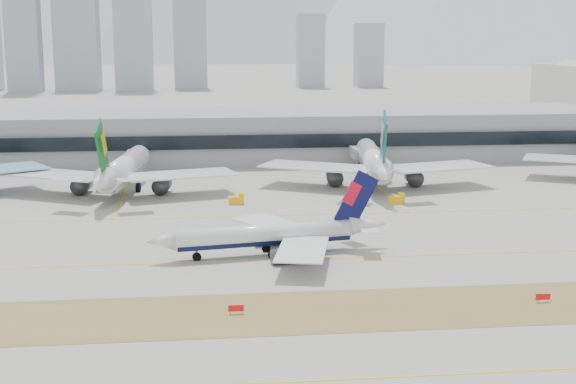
{
  "coord_description": "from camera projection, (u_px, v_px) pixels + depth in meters",
  "views": [
    {
      "loc": [
        -20.35,
        -138.81,
        38.19
      ],
      "look_at": [
        -2.76,
        18.0,
        7.5
      ],
      "focal_mm": 50.0,
      "sensor_mm": 36.0,
      "label": 1
    }
  ],
  "objects": [
    {
      "name": "city_skyline",
      "position": [
        73.0,
        20.0,
        566.03
      ],
      "size": [
        342.0,
        49.8,
        140.0
      ],
      "color": "#9DA2B2",
      "rests_on": "ground"
    },
    {
      "name": "hold_sign_left",
      "position": [
        236.0,
        308.0,
        111.83
      ],
      "size": [
        2.2,
        0.15,
        1.35
      ],
      "color": "red",
      "rests_on": "ground"
    },
    {
      "name": "gse_c",
      "position": [
        397.0,
        199.0,
        185.86
      ],
      "size": [
        3.55,
        2.0,
        2.6
      ],
      "color": "#FEB50D",
      "rests_on": "ground"
    },
    {
      "name": "widebody_eva",
      "position": [
        122.0,
        170.0,
        198.35
      ],
      "size": [
        58.43,
        57.52,
        20.95
      ],
      "rotation": [
        0.0,
        0.0,
        1.46
      ],
      "color": "white",
      "rests_on": "ground"
    },
    {
      "name": "hold_sign_right",
      "position": [
        543.0,
        297.0,
        116.72
      ],
      "size": [
        2.2,
        0.15,
        1.35
      ],
      "color": "red",
      "rests_on": "ground"
    },
    {
      "name": "widebody_cathay",
      "position": [
        374.0,
        163.0,
        209.17
      ],
      "size": [
        60.77,
        59.86,
        21.81
      ],
      "rotation": [
        0.0,
        0.0,
        1.45
      ],
      "color": "white",
      "rests_on": "ground"
    },
    {
      "name": "taxiing_airliner",
      "position": [
        273.0,
        235.0,
        142.01
      ],
      "size": [
        43.76,
        37.65,
        14.75
      ],
      "rotation": [
        0.0,
        0.0,
        3.31
      ],
      "color": "white",
      "rests_on": "ground"
    },
    {
      "name": "ground",
      "position": [
        314.0,
        251.0,
        144.92
      ],
      "size": [
        3000.0,
        3000.0,
        0.0
      ],
      "primitive_type": "plane",
      "color": "#9D9993",
      "rests_on": "ground"
    },
    {
      "name": "apron_markings",
      "position": [
        381.0,
        373.0,
        92.29
      ],
      "size": [
        360.0,
        122.22,
        0.06
      ],
      "color": "olive",
      "rests_on": "ground"
    },
    {
      "name": "gse_b",
      "position": [
        237.0,
        200.0,
        185.5
      ],
      "size": [
        3.55,
        2.0,
        2.6
      ],
      "color": "#FEB50D",
      "rests_on": "ground"
    },
    {
      "name": "terminal",
      "position": [
        263.0,
        134.0,
        255.51
      ],
      "size": [
        280.0,
        43.1,
        15.0
      ],
      "color": "gray",
      "rests_on": "ground"
    }
  ]
}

